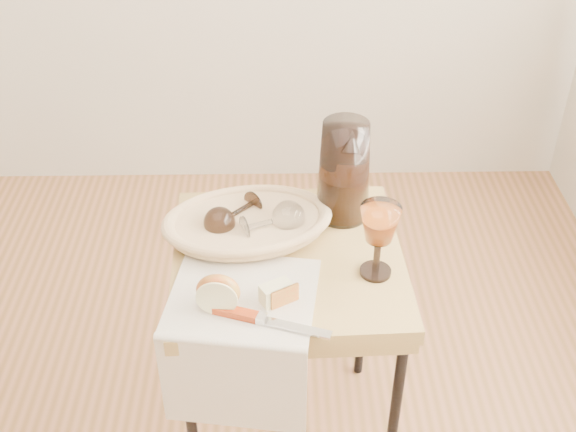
{
  "coord_description": "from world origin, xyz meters",
  "views": [
    {
      "loc": [
        0.65,
        -0.76,
        1.67
      ],
      "look_at": [
        0.67,
        0.46,
        0.77
      ],
      "focal_mm": 45.25,
      "sensor_mm": 36.0,
      "label": 1
    }
  ],
  "objects_px": {
    "bread_basket": "(248,226)",
    "apple_half": "(218,291)",
    "goblet_lying_b": "(270,222)",
    "tea_towel": "(243,297)",
    "pitcher": "(344,170)",
    "side_table": "(288,355)",
    "table_knife": "(266,319)",
    "wine_goblet": "(378,241)",
    "goblet_lying_a": "(234,214)"
  },
  "relations": [
    {
      "from": "side_table",
      "to": "goblet_lying_a",
      "type": "relative_size",
      "value": 5.5
    },
    {
      "from": "wine_goblet",
      "to": "pitcher",
      "type": "bearing_deg",
      "value": 104.22
    },
    {
      "from": "side_table",
      "to": "goblet_lying_a",
      "type": "distance_m",
      "value": 0.4
    },
    {
      "from": "table_knife",
      "to": "tea_towel",
      "type": "bearing_deg",
      "value": 140.3
    },
    {
      "from": "goblet_lying_a",
      "to": "pitcher",
      "type": "height_order",
      "value": "pitcher"
    },
    {
      "from": "goblet_lying_a",
      "to": "bread_basket",
      "type": "bearing_deg",
      "value": 107.91
    },
    {
      "from": "bread_basket",
      "to": "goblet_lying_b",
      "type": "height_order",
      "value": "goblet_lying_b"
    },
    {
      "from": "goblet_lying_b",
      "to": "goblet_lying_a",
      "type": "bearing_deg",
      "value": 134.21
    },
    {
      "from": "goblet_lying_b",
      "to": "apple_half",
      "type": "xyz_separation_m",
      "value": [
        -0.1,
        -0.22,
        -0.0
      ]
    },
    {
      "from": "table_knife",
      "to": "bread_basket",
      "type": "bearing_deg",
      "value": 117.12
    },
    {
      "from": "side_table",
      "to": "goblet_lying_a",
      "type": "bearing_deg",
      "value": 143.79
    },
    {
      "from": "goblet_lying_a",
      "to": "goblet_lying_b",
      "type": "bearing_deg",
      "value": 110.85
    },
    {
      "from": "goblet_lying_b",
      "to": "side_table",
      "type": "bearing_deg",
      "value": -75.47
    },
    {
      "from": "tea_towel",
      "to": "table_knife",
      "type": "relative_size",
      "value": 1.25
    },
    {
      "from": "table_knife",
      "to": "goblet_lying_a",
      "type": "bearing_deg",
      "value": 122.2
    },
    {
      "from": "pitcher",
      "to": "bread_basket",
      "type": "bearing_deg",
      "value": -151.88
    },
    {
      "from": "tea_towel",
      "to": "bread_basket",
      "type": "bearing_deg",
      "value": 96.89
    },
    {
      "from": "side_table",
      "to": "table_knife",
      "type": "bearing_deg",
      "value": -102.09
    },
    {
      "from": "wine_goblet",
      "to": "table_knife",
      "type": "distance_m",
      "value": 0.29
    },
    {
      "from": "apple_half",
      "to": "table_knife",
      "type": "distance_m",
      "value": 0.11
    },
    {
      "from": "goblet_lying_b",
      "to": "table_knife",
      "type": "distance_m",
      "value": 0.27
    },
    {
      "from": "goblet_lying_a",
      "to": "goblet_lying_b",
      "type": "distance_m",
      "value": 0.09
    },
    {
      "from": "pitcher",
      "to": "goblet_lying_a",
      "type": "bearing_deg",
      "value": -157.31
    },
    {
      "from": "side_table",
      "to": "bread_basket",
      "type": "bearing_deg",
      "value": 140.97
    },
    {
      "from": "side_table",
      "to": "bread_basket",
      "type": "height_order",
      "value": "bread_basket"
    },
    {
      "from": "goblet_lying_a",
      "to": "wine_goblet",
      "type": "bearing_deg",
      "value": 107.73
    },
    {
      "from": "bread_basket",
      "to": "goblet_lying_b",
      "type": "distance_m",
      "value": 0.06
    },
    {
      "from": "goblet_lying_a",
      "to": "apple_half",
      "type": "height_order",
      "value": "apple_half"
    },
    {
      "from": "bread_basket",
      "to": "table_knife",
      "type": "bearing_deg",
      "value": -92.52
    },
    {
      "from": "goblet_lying_b",
      "to": "wine_goblet",
      "type": "xyz_separation_m",
      "value": [
        0.23,
        -0.12,
        0.04
      ]
    },
    {
      "from": "goblet_lying_b",
      "to": "apple_half",
      "type": "relative_size",
      "value": 1.4
    },
    {
      "from": "tea_towel",
      "to": "goblet_lying_b",
      "type": "xyz_separation_m",
      "value": [
        0.06,
        0.19,
        0.05
      ]
    },
    {
      "from": "goblet_lying_b",
      "to": "pitcher",
      "type": "bearing_deg",
      "value": 8.0
    },
    {
      "from": "bread_basket",
      "to": "apple_half",
      "type": "distance_m",
      "value": 0.25
    },
    {
      "from": "wine_goblet",
      "to": "apple_half",
      "type": "bearing_deg",
      "value": -162.37
    },
    {
      "from": "bread_basket",
      "to": "apple_half",
      "type": "bearing_deg",
      "value": -112.89
    },
    {
      "from": "goblet_lying_a",
      "to": "table_knife",
      "type": "distance_m",
      "value": 0.32
    },
    {
      "from": "tea_towel",
      "to": "table_knife",
      "type": "xyz_separation_m",
      "value": [
        0.05,
        -0.08,
        0.01
      ]
    },
    {
      "from": "side_table",
      "to": "goblet_lying_b",
      "type": "distance_m",
      "value": 0.38
    },
    {
      "from": "tea_towel",
      "to": "apple_half",
      "type": "distance_m",
      "value": 0.07
    },
    {
      "from": "goblet_lying_b",
      "to": "pitcher",
      "type": "relative_size",
      "value": 0.44
    },
    {
      "from": "bread_basket",
      "to": "table_knife",
      "type": "height_order",
      "value": "bread_basket"
    },
    {
      "from": "tea_towel",
      "to": "pitcher",
      "type": "relative_size",
      "value": 1.05
    },
    {
      "from": "table_knife",
      "to": "pitcher",
      "type": "bearing_deg",
      "value": 82.99
    },
    {
      "from": "tea_towel",
      "to": "pitcher",
      "type": "bearing_deg",
      "value": 60.44
    },
    {
      "from": "tea_towel",
      "to": "goblet_lying_a",
      "type": "distance_m",
      "value": 0.23
    },
    {
      "from": "bread_basket",
      "to": "wine_goblet",
      "type": "bearing_deg",
      "value": -37.71
    },
    {
      "from": "side_table",
      "to": "tea_towel",
      "type": "xyz_separation_m",
      "value": [
        -0.1,
        -0.14,
        0.33
      ]
    },
    {
      "from": "side_table",
      "to": "apple_half",
      "type": "relative_size",
      "value": 7.21
    },
    {
      "from": "bread_basket",
      "to": "apple_half",
      "type": "height_order",
      "value": "apple_half"
    }
  ]
}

